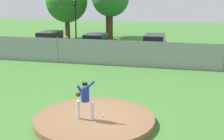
# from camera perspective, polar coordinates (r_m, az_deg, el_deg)

# --- Properties ---
(ground_plane) EXTENTS (80.00, 80.00, 0.00)m
(ground_plane) POSITION_cam_1_polar(r_m,az_deg,el_deg) (17.95, 2.32, -2.22)
(ground_plane) COLOR #427A33
(asphalt_strip) EXTENTS (44.00, 7.00, 0.01)m
(asphalt_strip) POSITION_cam_1_polar(r_m,az_deg,el_deg) (26.12, 6.02, 2.85)
(asphalt_strip) COLOR #2B2B2D
(asphalt_strip) RESTS_ON ground_plane
(pitchers_mound) EXTENTS (4.77, 4.77, 0.25)m
(pitchers_mound) POSITION_cam_1_polar(r_m,az_deg,el_deg) (12.42, -3.24, -9.17)
(pitchers_mound) COLOR brown
(pitchers_mound) RESTS_ON ground_plane
(pitcher_youth) EXTENTS (0.80, 0.32, 1.58)m
(pitcher_youth) POSITION_cam_1_polar(r_m,az_deg,el_deg) (11.86, -5.05, -4.97)
(pitcher_youth) COLOR silver
(pitcher_youth) RESTS_ON pitchers_mound
(baseball) EXTENTS (0.07, 0.07, 0.07)m
(baseball) POSITION_cam_1_polar(r_m,az_deg,el_deg) (12.38, -1.67, -8.40)
(baseball) COLOR white
(baseball) RESTS_ON pitchers_mound
(chainlink_fence) EXTENTS (29.29, 0.07, 1.92)m
(chainlink_fence) POSITION_cam_1_polar(r_m,az_deg,el_deg) (21.57, 4.45, 2.99)
(chainlink_fence) COLOR gray
(chainlink_fence) RESTS_ON ground_plane
(parked_car_burgundy) EXTENTS (1.85, 4.05, 1.68)m
(parked_car_burgundy) POSITION_cam_1_polar(r_m,az_deg,el_deg) (26.44, -3.02, 4.78)
(parked_car_burgundy) COLOR maroon
(parked_car_burgundy) RESTS_ON ground_plane
(parked_car_champagne) EXTENTS (1.94, 4.57, 1.70)m
(parked_car_champagne) POSITION_cam_1_polar(r_m,az_deg,el_deg) (28.46, -11.36, 5.22)
(parked_car_champagne) COLOR tan
(parked_car_champagne) RESTS_ON ground_plane
(parked_car_slate) EXTENTS (1.83, 4.57, 1.73)m
(parked_car_slate) POSITION_cam_1_polar(r_m,az_deg,el_deg) (25.83, 7.84, 4.53)
(parked_car_slate) COLOR slate
(parked_car_slate) RESTS_ON ground_plane
(traffic_light_near) EXTENTS (0.28, 0.46, 4.76)m
(traffic_light_near) POSITION_cam_1_polar(r_m,az_deg,el_deg) (31.43, -6.86, 10.68)
(traffic_light_near) COLOR black
(traffic_light_near) RESTS_ON ground_plane
(tree_broad_left) EXTENTS (4.62, 4.62, 6.44)m
(tree_broad_left) POSITION_cam_1_polar(r_m,az_deg,el_deg) (35.50, -8.39, 12.38)
(tree_broad_left) COLOR #4C331E
(tree_broad_left) RESTS_ON ground_plane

